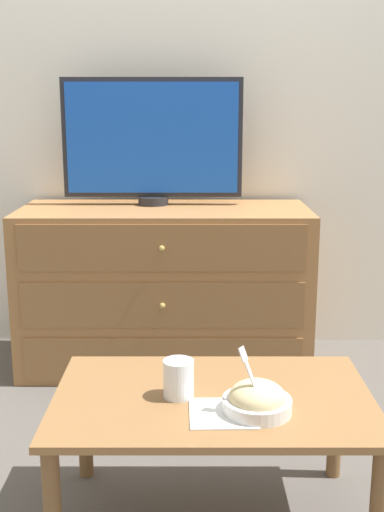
# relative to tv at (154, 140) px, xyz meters

# --- Properties ---
(ground_plane) EXTENTS (12.00, 12.00, 0.00)m
(ground_plane) POSITION_rel_tv_xyz_m (0.16, 0.19, -0.99)
(ground_plane) COLOR #56514C
(wall_back) EXTENTS (12.00, 0.05, 2.60)m
(wall_back) POSITION_rel_tv_xyz_m (0.16, 0.21, 0.31)
(wall_back) COLOR white
(wall_back) RESTS_ON ground_plane
(dresser) EXTENTS (1.25, 0.53, 0.71)m
(dresser) POSITION_rel_tv_xyz_m (0.05, -0.10, -0.64)
(dresser) COLOR #9E6B3D
(dresser) RESTS_ON ground_plane
(tv) EXTENTS (0.78, 0.13, 0.55)m
(tv) POSITION_rel_tv_xyz_m (0.00, 0.00, 0.00)
(tv) COLOR #232328
(tv) RESTS_ON dresser
(coffee_table) EXTENTS (0.86, 0.54, 0.39)m
(coffee_table) POSITION_rel_tv_xyz_m (0.23, -1.25, -0.66)
(coffee_table) COLOR olive
(coffee_table) RESTS_ON ground_plane
(takeout_bowl) EXTENTS (0.18, 0.18, 0.17)m
(takeout_bowl) POSITION_rel_tv_xyz_m (0.34, -1.34, -0.58)
(takeout_bowl) COLOR silver
(takeout_bowl) RESTS_ON coffee_table
(drink_cup) EXTENTS (0.08, 0.08, 0.10)m
(drink_cup) POSITION_rel_tv_xyz_m (0.14, -1.25, -0.56)
(drink_cup) COLOR #9E6638
(drink_cup) RESTS_ON coffee_table
(napkin) EXTENTS (0.17, 0.17, 0.00)m
(napkin) POSITION_rel_tv_xyz_m (0.25, -1.35, -0.61)
(napkin) COLOR white
(napkin) RESTS_ON coffee_table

